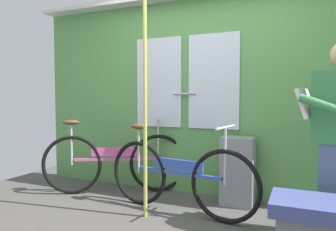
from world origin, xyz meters
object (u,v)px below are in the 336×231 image
object	(u,v)px
bicycle_leaning_behind	(115,162)
bicycle_near_door	(178,176)
trash_bin_by_wall	(238,171)
bench_seat_corner	(323,231)
handrail_pole	(145,97)

from	to	relation	value
bicycle_leaning_behind	bicycle_near_door	bearing A→B (deg)	-47.78
bicycle_leaning_behind	trash_bin_by_wall	size ratio (longest dim) A/B	2.11
bicycle_leaning_behind	bench_seat_corner	bearing A→B (deg)	-49.56
trash_bin_by_wall	handrail_pole	size ratio (longest dim) A/B	0.32
bicycle_leaning_behind	handrail_pole	size ratio (longest dim) A/B	0.67
trash_bin_by_wall	handrail_pole	distance (m)	1.31
bicycle_leaning_behind	bench_seat_corner	distance (m)	2.39
bicycle_leaning_behind	handrail_pole	xyz separation A→B (m)	(0.70, -0.55, 0.79)
handrail_pole	bicycle_leaning_behind	bearing A→B (deg)	142.22
bicycle_near_door	bench_seat_corner	bearing A→B (deg)	-13.41
handrail_pole	bench_seat_corner	size ratio (longest dim) A/B	3.33
handrail_pole	bench_seat_corner	distance (m)	1.81
bicycle_near_door	trash_bin_by_wall	size ratio (longest dim) A/B	2.27
bicycle_near_door	bicycle_leaning_behind	bearing A→B (deg)	169.65
handrail_pole	bench_seat_corner	xyz separation A→B (m)	(1.53, -0.28, -0.92)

